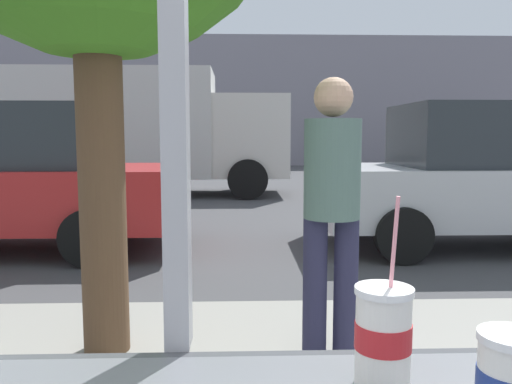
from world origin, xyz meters
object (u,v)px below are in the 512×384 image
object	(u,v)px
soda_cup_left	(383,335)
soda_cup_right	(512,381)
pedestrian	(332,202)
parked_car_silver	(483,176)
box_truck	(147,128)

from	to	relation	value
soda_cup_left	soda_cup_right	world-z (taller)	soda_cup_left
soda_cup_right	pedestrian	bearing A→B (deg)	86.53
parked_car_silver	soda_cup_right	bearing A→B (deg)	-115.43
parked_car_silver	pedestrian	world-z (taller)	parked_car_silver
box_truck	pedestrian	distance (m)	9.93
box_truck	pedestrian	world-z (taller)	box_truck
soda_cup_left	box_truck	distance (m)	11.83
soda_cup_left	parked_car_silver	world-z (taller)	parked_car_silver
box_truck	soda_cup_right	bearing A→B (deg)	-77.56
soda_cup_left	parked_car_silver	distance (m)	6.29
soda_cup_right	parked_car_silver	size ratio (longest dim) A/B	0.07
soda_cup_right	box_truck	world-z (taller)	box_truck
soda_cup_left	soda_cup_right	xyz separation A→B (m)	(0.15, -0.14, -0.01)
box_truck	pedestrian	xyz separation A→B (m)	(2.72, -9.54, -0.55)
soda_cup_left	parked_car_silver	size ratio (longest dim) A/B	0.08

